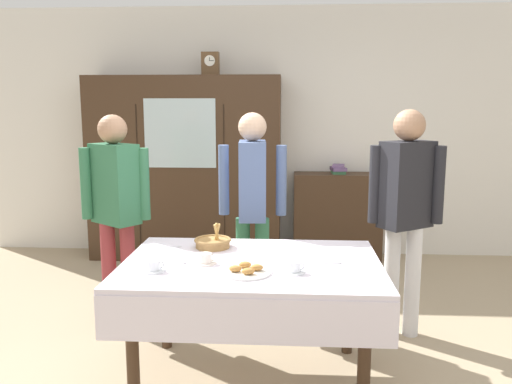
% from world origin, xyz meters
% --- Properties ---
extents(ground_plane, '(12.00, 12.00, 0.00)m').
position_xyz_m(ground_plane, '(0.00, 0.00, 0.00)').
color(ground_plane, tan).
rests_on(ground_plane, ground).
extents(back_wall, '(6.40, 0.10, 2.70)m').
position_xyz_m(back_wall, '(0.00, 2.65, 1.35)').
color(back_wall, silver).
rests_on(back_wall, ground).
extents(dining_table, '(1.52, 1.05, 0.74)m').
position_xyz_m(dining_table, '(0.00, -0.23, 0.64)').
color(dining_table, '#3D2819').
rests_on(dining_table, ground).
extents(wall_cabinet, '(2.05, 0.46, 1.96)m').
position_xyz_m(wall_cabinet, '(-0.90, 2.35, 0.98)').
color(wall_cabinet, '#3D2819').
rests_on(wall_cabinet, ground).
extents(mantel_clock, '(0.18, 0.11, 0.24)m').
position_xyz_m(mantel_clock, '(-0.61, 2.35, 2.08)').
color(mantel_clock, brown).
rests_on(mantel_clock, wall_cabinet).
extents(bookshelf_low, '(0.94, 0.35, 0.93)m').
position_xyz_m(bookshelf_low, '(0.74, 2.41, 0.47)').
color(bookshelf_low, '#3D2819').
rests_on(bookshelf_low, ground).
extents(book_stack, '(0.17, 0.22, 0.10)m').
position_xyz_m(book_stack, '(0.74, 2.41, 0.98)').
color(book_stack, '#3D754C').
rests_on(book_stack, bookshelf_low).
extents(tea_cup_mid_left, '(0.13, 0.13, 0.06)m').
position_xyz_m(tea_cup_mid_left, '(0.25, -0.40, 0.77)').
color(tea_cup_mid_left, white).
rests_on(tea_cup_mid_left, dining_table).
extents(tea_cup_far_right, '(0.13, 0.13, 0.06)m').
position_xyz_m(tea_cup_far_right, '(-0.27, -0.26, 0.77)').
color(tea_cup_far_right, white).
rests_on(tea_cup_far_right, dining_table).
extents(tea_cup_back_edge, '(0.13, 0.13, 0.06)m').
position_xyz_m(tea_cup_back_edge, '(-0.53, -0.42, 0.77)').
color(tea_cup_back_edge, white).
rests_on(tea_cup_back_edge, dining_table).
extents(bread_basket, '(0.24, 0.24, 0.16)m').
position_xyz_m(bread_basket, '(-0.27, 0.09, 0.78)').
color(bread_basket, '#9E7542').
rests_on(bread_basket, dining_table).
extents(pastry_plate, '(0.28, 0.28, 0.05)m').
position_xyz_m(pastry_plate, '(-0.02, -0.42, 0.76)').
color(pastry_plate, white).
rests_on(pastry_plate, dining_table).
extents(spoon_near_right, '(0.12, 0.02, 0.01)m').
position_xyz_m(spoon_near_right, '(-0.42, -0.26, 0.75)').
color(spoon_near_right, silver).
rests_on(spoon_near_right, dining_table).
extents(spoon_mid_left, '(0.12, 0.02, 0.01)m').
position_xyz_m(spoon_mid_left, '(-0.52, 0.08, 0.75)').
color(spoon_mid_left, silver).
rests_on(spoon_mid_left, dining_table).
extents(spoon_mid_right, '(0.12, 0.02, 0.01)m').
position_xyz_m(spoon_mid_right, '(0.49, -0.21, 0.75)').
color(spoon_mid_right, silver).
rests_on(spoon_mid_right, dining_table).
extents(person_by_cabinet, '(0.52, 0.37, 1.59)m').
position_xyz_m(person_by_cabinet, '(-1.07, 0.57, 0.96)').
color(person_by_cabinet, '#933338').
rests_on(person_by_cabinet, ground).
extents(person_beside_shelf, '(0.52, 0.37, 1.60)m').
position_xyz_m(person_beside_shelf, '(-0.06, 0.76, 0.97)').
color(person_beside_shelf, '#33704C').
rests_on(person_beside_shelf, ground).
extents(person_behind_table_left, '(0.52, 0.37, 1.63)m').
position_xyz_m(person_behind_table_left, '(1.03, 0.48, 0.99)').
color(person_behind_table_left, silver).
rests_on(person_behind_table_left, ground).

